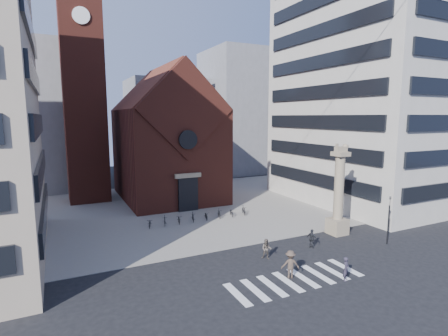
{
  "coord_description": "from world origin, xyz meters",
  "views": [
    {
      "loc": [
        -13.76,
        -21.18,
        11.12
      ],
      "look_at": [
        0.41,
        8.0,
        6.33
      ],
      "focal_mm": 28.0,
      "sensor_mm": 36.0,
      "label": 1
    }
  ],
  "objects_px": {
    "lion_column": "(339,199)",
    "pedestrian_0": "(346,269)",
    "pedestrian_1": "(266,249)",
    "scooter_0": "(150,223)",
    "pedestrian_2": "(312,239)",
    "traffic_light": "(389,219)"
  },
  "relations": [
    {
      "from": "lion_column",
      "to": "pedestrian_0",
      "type": "height_order",
      "value": "lion_column"
    },
    {
      "from": "pedestrian_1",
      "to": "scooter_0",
      "type": "bearing_deg",
      "value": 159.2
    },
    {
      "from": "lion_column",
      "to": "scooter_0",
      "type": "height_order",
      "value": "lion_column"
    },
    {
      "from": "pedestrian_2",
      "to": "scooter_0",
      "type": "relative_size",
      "value": 1.0
    },
    {
      "from": "traffic_light",
      "to": "pedestrian_2",
      "type": "relative_size",
      "value": 2.63
    },
    {
      "from": "pedestrian_1",
      "to": "traffic_light",
      "type": "bearing_deg",
      "value": 31.06
    },
    {
      "from": "pedestrian_0",
      "to": "traffic_light",
      "type": "bearing_deg",
      "value": -8.21
    },
    {
      "from": "lion_column",
      "to": "scooter_0",
      "type": "distance_m",
      "value": 18.64
    },
    {
      "from": "traffic_light",
      "to": "scooter_0",
      "type": "distance_m",
      "value": 22.4
    },
    {
      "from": "pedestrian_0",
      "to": "pedestrian_2",
      "type": "xyz_separation_m",
      "value": [
        1.86,
        5.76,
        -0.01
      ]
    },
    {
      "from": "pedestrian_1",
      "to": "scooter_0",
      "type": "xyz_separation_m",
      "value": [
        -6.34,
        11.74,
        -0.32
      ]
    },
    {
      "from": "lion_column",
      "to": "pedestrian_1",
      "type": "distance_m",
      "value": 9.89
    },
    {
      "from": "pedestrian_0",
      "to": "pedestrian_1",
      "type": "xyz_separation_m",
      "value": [
        -2.89,
        5.49,
        -0.02
      ]
    },
    {
      "from": "lion_column",
      "to": "pedestrian_0",
      "type": "distance_m",
      "value": 10.25
    },
    {
      "from": "pedestrian_2",
      "to": "pedestrian_1",
      "type": "bearing_deg",
      "value": 76.17
    },
    {
      "from": "traffic_light",
      "to": "lion_column",
      "type": "bearing_deg",
      "value": 116.46
    },
    {
      "from": "pedestrian_0",
      "to": "pedestrian_2",
      "type": "bearing_deg",
      "value": 41.01
    },
    {
      "from": "pedestrian_1",
      "to": "pedestrian_2",
      "type": "distance_m",
      "value": 4.76
    },
    {
      "from": "pedestrian_0",
      "to": "pedestrian_1",
      "type": "relative_size",
      "value": 1.03
    },
    {
      "from": "lion_column",
      "to": "traffic_light",
      "type": "relative_size",
      "value": 2.02
    },
    {
      "from": "pedestrian_0",
      "to": "scooter_0",
      "type": "height_order",
      "value": "pedestrian_0"
    },
    {
      "from": "pedestrian_0",
      "to": "scooter_0",
      "type": "distance_m",
      "value": 19.55
    }
  ]
}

